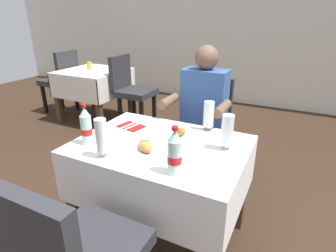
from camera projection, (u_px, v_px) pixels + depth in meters
name	position (u px, v px, depth m)	size (l,w,h in m)	color
back_wall	(272.00, 11.00, 4.23)	(11.00, 0.12, 3.04)	silver
main_dining_table	(161.00, 168.00, 1.77)	(1.05, 0.77, 0.73)	white
chair_far_diner_seat	(202.00, 127.00, 2.41)	(0.44, 0.50, 0.97)	#2D2D33
seated_diner_far	(202.00, 114.00, 2.25)	(0.50, 0.46, 1.26)	#282D42
plate_near_camera	(145.00, 148.00, 1.59)	(0.23, 0.23, 0.06)	white
plate_far_diner	(181.00, 134.00, 1.79)	(0.25, 0.25, 0.07)	white
beer_glass_left	(227.00, 132.00, 1.58)	(0.07, 0.07, 0.22)	white
beer_glass_middle	(102.00, 139.00, 1.50)	(0.07, 0.07, 0.23)	white
beer_glass_right	(209.00, 116.00, 1.84)	(0.07, 0.07, 0.21)	white
cola_bottle_primary	(175.00, 154.00, 1.34)	(0.07, 0.07, 0.26)	silver
cola_bottle_secondary	(86.00, 127.00, 1.65)	(0.07, 0.07, 0.26)	silver
napkin_cutlery_set	(131.00, 126.00, 1.95)	(0.19, 0.20, 0.01)	maroon
background_dining_table	(94.00, 83.00, 3.97)	(0.86, 0.86, 0.73)	white
background_chair_left	(62.00, 78.00, 4.23)	(0.50, 0.44, 0.97)	#2D2D33
background_chair_right	(131.00, 87.00, 3.70)	(0.50, 0.44, 0.97)	#2D2D33
background_table_tumbler	(89.00, 65.00, 3.94)	(0.06, 0.06, 0.11)	gold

